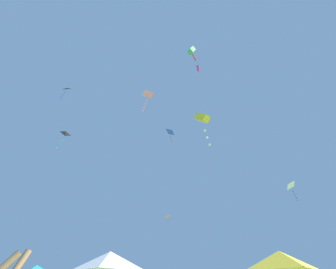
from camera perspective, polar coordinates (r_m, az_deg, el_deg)
canopy_tent_white at (r=16.50m, az=-15.10°, el=-29.29°), size 3.43×3.43×3.67m
canopy_tent_yellow at (r=16.73m, az=27.43°, el=-27.20°), size 3.36×3.36×3.59m
kite_yellow_box at (r=16.93m, az=8.86°, el=4.13°), size 1.14×1.39×3.05m
kite_white_diamond at (r=32.41m, az=29.42°, el=-11.72°), size 1.16×1.30×2.29m
kite_magenta_box at (r=32.31m, az=7.83°, el=16.66°), size 0.55×0.63×1.93m
kite_orange_delta at (r=28.61m, az=-0.29°, el=-20.59°), size 1.38×1.39×0.51m
kite_black_diamond at (r=33.03m, az=-25.24°, el=0.19°), size 1.57×1.57×3.34m
kite_black_delta at (r=36.03m, az=-24.95°, el=10.77°), size 1.36×1.12×2.58m
kite_blue_diamond at (r=40.58m, az=0.66°, el=0.53°), size 1.68×1.51×2.84m
kite_pink_diamond at (r=26.33m, az=-5.41°, el=10.26°), size 1.50×1.81×3.03m
kite_green_box at (r=26.06m, az=6.18°, el=20.88°), size 1.10×1.04×3.02m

